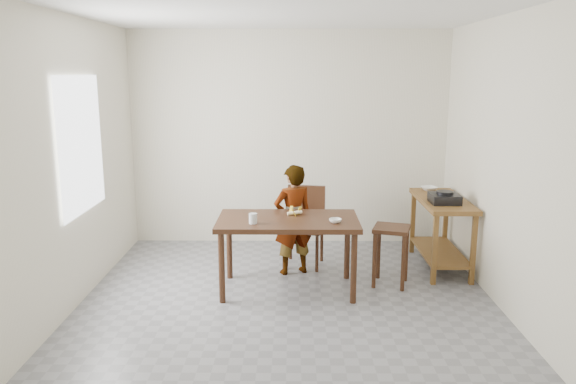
{
  "coord_description": "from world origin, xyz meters",
  "views": [
    {
      "loc": [
        0.04,
        -5.1,
        2.17
      ],
      "look_at": [
        0.0,
        0.4,
        1.0
      ],
      "focal_mm": 35.0,
      "sensor_mm": 36.0,
      "label": 1
    }
  ],
  "objects_px": {
    "child": "(293,220)",
    "prep_counter": "(441,233)",
    "stool": "(391,256)",
    "dining_table": "(288,255)",
    "dining_chair": "(303,227)"
  },
  "relations": [
    {
      "from": "child",
      "to": "prep_counter",
      "type": "bearing_deg",
      "value": 163.78
    },
    {
      "from": "prep_counter",
      "to": "stool",
      "type": "height_order",
      "value": "prep_counter"
    },
    {
      "from": "child",
      "to": "stool",
      "type": "height_order",
      "value": "child"
    },
    {
      "from": "dining_table",
      "to": "stool",
      "type": "distance_m",
      "value": 1.08
    },
    {
      "from": "child",
      "to": "dining_table",
      "type": "bearing_deg",
      "value": 60.9
    },
    {
      "from": "child",
      "to": "dining_chair",
      "type": "relative_size",
      "value": 1.35
    },
    {
      "from": "prep_counter",
      "to": "child",
      "type": "distance_m",
      "value": 1.69
    },
    {
      "from": "stool",
      "to": "dining_table",
      "type": "bearing_deg",
      "value": -171.55
    },
    {
      "from": "prep_counter",
      "to": "stool",
      "type": "bearing_deg",
      "value": -140.37
    },
    {
      "from": "dining_table",
      "to": "dining_chair",
      "type": "bearing_deg",
      "value": 77.16
    },
    {
      "from": "child",
      "to": "stool",
      "type": "distance_m",
      "value": 1.11
    },
    {
      "from": "dining_table",
      "to": "child",
      "type": "xyz_separation_m",
      "value": [
        0.05,
        0.5,
        0.23
      ]
    },
    {
      "from": "dining_table",
      "to": "stool",
      "type": "height_order",
      "value": "dining_table"
    },
    {
      "from": "dining_table",
      "to": "dining_chair",
      "type": "distance_m",
      "value": 0.77
    },
    {
      "from": "child",
      "to": "dining_chair",
      "type": "xyz_separation_m",
      "value": [
        0.12,
        0.25,
        -0.16
      ]
    }
  ]
}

